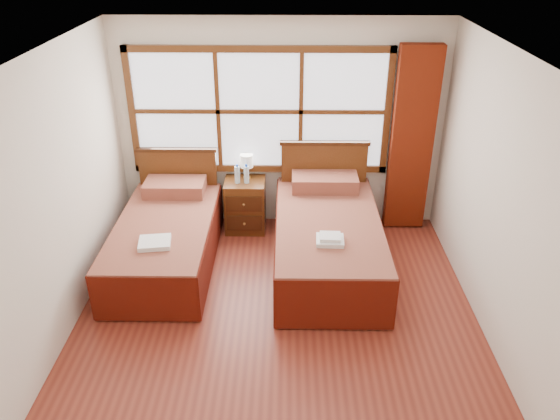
{
  "coord_description": "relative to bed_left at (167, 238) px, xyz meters",
  "views": [
    {
      "loc": [
        0.08,
        -4.15,
        3.52
      ],
      "look_at": [
        0.02,
        0.7,
        0.95
      ],
      "focal_mm": 35.0,
      "sensor_mm": 36.0,
      "label": 1
    }
  ],
  "objects": [
    {
      "name": "window",
      "position": [
        1.04,
        1.02,
        1.18
      ],
      "size": [
        3.16,
        0.06,
        1.56
      ],
      "color": "white",
      "rests_on": "wall_back"
    },
    {
      "name": "wall_right",
      "position": [
        3.29,
        -1.2,
        0.98
      ],
      "size": [
        0.0,
        4.5,
        4.5
      ],
      "primitive_type": "plane",
      "rotation": [
        1.57,
        0.0,
        -1.57
      ],
      "color": "silver",
      "rests_on": "floor"
    },
    {
      "name": "towels_right",
      "position": [
        1.82,
        -0.55,
        0.33
      ],
      "size": [
        0.29,
        0.26,
        0.08
      ],
      "rotation": [
        0.0,
        0.0,
        -0.04
      ],
      "color": "white",
      "rests_on": "bed_right"
    },
    {
      "name": "curtain",
      "position": [
        2.89,
        0.91,
        0.85
      ],
      "size": [
        0.5,
        0.16,
        2.3
      ],
      "primitive_type": "cube",
      "color": "maroon",
      "rests_on": "wall_back"
    },
    {
      "name": "bottle_far",
      "position": [
        0.88,
        0.76,
        0.46
      ],
      "size": [
        0.06,
        0.06,
        0.24
      ],
      "color": "silver",
      "rests_on": "nightstand"
    },
    {
      "name": "lamp",
      "position": [
        0.87,
        0.91,
        0.57
      ],
      "size": [
        0.16,
        0.16,
        0.31
      ],
      "color": "gold",
      "rests_on": "nightstand"
    },
    {
      "name": "towels_left",
      "position": [
        0.01,
        -0.54,
        0.26
      ],
      "size": [
        0.36,
        0.32,
        0.05
      ],
      "rotation": [
        0.0,
        0.0,
        0.14
      ],
      "color": "white",
      "rests_on": "bed_left"
    },
    {
      "name": "floor",
      "position": [
        1.29,
        -1.2,
        -0.32
      ],
      "size": [
        4.5,
        4.5,
        0.0
      ],
      "primitive_type": "plane",
      "color": "maroon",
      "rests_on": "ground"
    },
    {
      "name": "wall_back",
      "position": [
        1.29,
        1.05,
        0.98
      ],
      "size": [
        4.0,
        0.0,
        4.0
      ],
      "primitive_type": "plane",
      "rotation": [
        1.57,
        0.0,
        0.0
      ],
      "color": "silver",
      "rests_on": "floor"
    },
    {
      "name": "wall_left",
      "position": [
        -0.71,
        -1.2,
        0.98
      ],
      "size": [
        0.0,
        4.5,
        4.5
      ],
      "primitive_type": "plane",
      "rotation": [
        1.57,
        0.0,
        1.57
      ],
      "color": "silver",
      "rests_on": "floor"
    },
    {
      "name": "bed_right",
      "position": [
        1.84,
        -0.0,
        0.03
      ],
      "size": [
        1.17,
        2.28,
        1.14
      ],
      "color": "#3A1D0C",
      "rests_on": "floor"
    },
    {
      "name": "bed_left",
      "position": [
        0.0,
        0.0,
        0.0
      ],
      "size": [
        1.07,
        2.09,
        1.04
      ],
      "color": "#3A1D0C",
      "rests_on": "floor"
    },
    {
      "name": "nightstand",
      "position": [
        0.85,
        0.8,
        0.02
      ],
      "size": [
        0.5,
        0.49,
        0.67
      ],
      "color": "#572E13",
      "rests_on": "floor"
    },
    {
      "name": "ceiling",
      "position": [
        1.29,
        -1.2,
        2.28
      ],
      "size": [
        4.5,
        4.5,
        0.0
      ],
      "primitive_type": "plane",
      "rotation": [
        3.14,
        0.0,
        0.0
      ],
      "color": "white",
      "rests_on": "wall_back"
    },
    {
      "name": "bottle_near",
      "position": [
        0.77,
        0.76,
        0.46
      ],
      "size": [
        0.07,
        0.07,
        0.25
      ],
      "color": "silver",
      "rests_on": "nightstand"
    }
  ]
}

